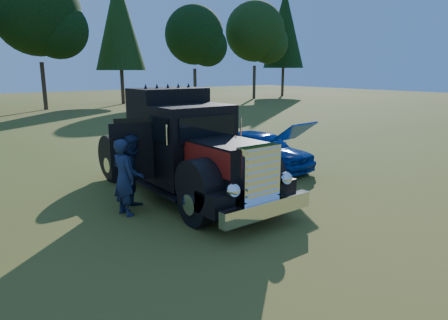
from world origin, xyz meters
TOP-DOWN VIEW (x-y plane):
  - ground at (0.00, 0.00)m, footprint 120.00×120.00m
  - diamond_t_truck at (0.59, 1.16)m, footprint 3.35×7.16m
  - hotrod_coupe at (4.48, 2.25)m, footprint 2.00×4.32m
  - spectator_near at (-1.43, 0.78)m, footprint 0.58×0.77m
  - spectator_far at (-1.01, 1.09)m, footprint 1.18×1.13m

SIDE VIEW (x-z plane):
  - ground at x=0.00m, z-range 0.00..0.00m
  - hotrod_coupe at x=4.48m, z-range -0.24..1.65m
  - spectator_near at x=-1.43m, z-range 0.00..1.90m
  - spectator_far at x=-1.01m, z-range 0.00..1.92m
  - diamond_t_truck at x=0.59m, z-range -0.22..2.78m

